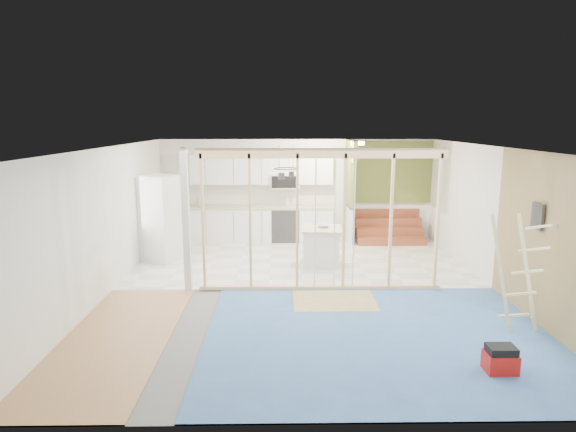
{
  "coord_description": "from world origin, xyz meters",
  "views": [
    {
      "loc": [
        -0.41,
        -8.4,
        3.04
      ],
      "look_at": [
        -0.28,
        0.6,
        1.27
      ],
      "focal_mm": 30.0,
      "sensor_mm": 36.0,
      "label": 1
    }
  ],
  "objects_px": {
    "fridge": "(160,218)",
    "island": "(321,247)",
    "toolbox": "(501,360)",
    "ladder": "(518,273)"
  },
  "relations": [
    {
      "from": "island",
      "to": "ladder",
      "type": "bearing_deg",
      "value": -47.13
    },
    {
      "from": "toolbox",
      "to": "island",
      "type": "bearing_deg",
      "value": 111.96
    },
    {
      "from": "island",
      "to": "ladder",
      "type": "xyz_separation_m",
      "value": [
        2.55,
        -3.36,
        0.48
      ]
    },
    {
      "from": "fridge",
      "to": "island",
      "type": "relative_size",
      "value": 2.07
    },
    {
      "from": "toolbox",
      "to": "ladder",
      "type": "xyz_separation_m",
      "value": [
        0.73,
        1.21,
        0.72
      ]
    },
    {
      "from": "fridge",
      "to": "island",
      "type": "xyz_separation_m",
      "value": [
        3.52,
        -0.44,
        -0.54
      ]
    },
    {
      "from": "island",
      "to": "toolbox",
      "type": "bearing_deg",
      "value": -62.62
    },
    {
      "from": "fridge",
      "to": "toolbox",
      "type": "bearing_deg",
      "value": -18.31
    },
    {
      "from": "fridge",
      "to": "ladder",
      "type": "height_order",
      "value": "fridge"
    },
    {
      "from": "fridge",
      "to": "island",
      "type": "bearing_deg",
      "value": 17.68
    }
  ]
}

